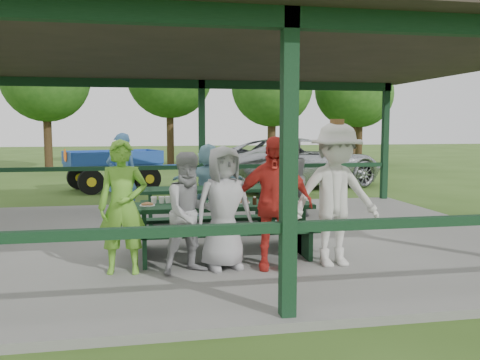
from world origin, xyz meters
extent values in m
plane|color=#314F18|center=(0.00, 0.00, 0.00)|extent=(90.00, 90.00, 0.00)
cube|color=slate|center=(0.00, 0.00, 0.05)|extent=(10.00, 8.00, 0.10)
cube|color=black|center=(0.00, -3.80, 1.60)|extent=(0.15, 0.15, 3.00)
cube|color=black|center=(0.00, 3.80, 1.60)|extent=(0.15, 0.15, 3.00)
cube|color=black|center=(4.80, 3.80, 1.60)|extent=(0.15, 0.15, 3.00)
cube|color=black|center=(-2.40, -3.80, 1.00)|extent=(4.65, 0.10, 0.10)
cube|color=black|center=(-2.40, 3.80, 1.00)|extent=(4.65, 0.10, 0.10)
cube|color=black|center=(2.40, 3.80, 1.00)|extent=(4.65, 0.10, 0.10)
cube|color=black|center=(0.00, -3.80, 3.00)|extent=(9.80, 0.15, 0.20)
cube|color=black|center=(0.00, 3.80, 3.00)|extent=(9.80, 0.15, 0.20)
cube|color=#2A241F|center=(0.00, 0.00, 3.22)|extent=(10.60, 8.60, 0.24)
cube|color=black|center=(-0.26, -1.20, 0.82)|extent=(2.65, 0.75, 0.06)
cube|color=black|center=(-0.26, -1.75, 0.53)|extent=(2.65, 0.28, 0.05)
cube|color=black|center=(-0.26, -0.65, 0.53)|extent=(2.65, 0.28, 0.05)
cube|color=black|center=(-1.40, -1.20, 0.47)|extent=(0.06, 0.70, 0.75)
cube|color=black|center=(0.89, -1.20, 0.47)|extent=(0.06, 0.70, 0.75)
cube|color=black|center=(-1.40, -1.20, 0.33)|extent=(0.06, 1.39, 0.45)
cube|color=black|center=(0.89, -1.20, 0.33)|extent=(0.06, 1.39, 0.45)
cube|color=black|center=(-0.22, 0.80, 0.82)|extent=(2.52, 0.75, 0.06)
cube|color=black|center=(-0.22, 0.25, 0.53)|extent=(2.52, 0.28, 0.05)
cube|color=black|center=(-0.22, 1.35, 0.53)|extent=(2.52, 0.28, 0.05)
cube|color=black|center=(-1.30, 0.80, 0.47)|extent=(0.06, 0.70, 0.75)
cube|color=black|center=(0.86, 0.80, 0.47)|extent=(0.06, 0.70, 0.75)
cube|color=black|center=(-1.30, 0.80, 0.33)|extent=(0.06, 1.39, 0.45)
cube|color=black|center=(0.86, 0.80, 0.33)|extent=(0.06, 1.39, 0.45)
cylinder|color=white|center=(-1.35, -1.20, 0.86)|extent=(0.22, 0.22, 0.01)
torus|color=#9D6137|center=(-1.39, -1.22, 0.88)|extent=(0.10, 0.10, 0.03)
torus|color=#9D6137|center=(-1.31, -1.22, 0.88)|extent=(0.10, 0.10, 0.03)
torus|color=#9D6137|center=(-1.35, -1.16, 0.88)|extent=(0.10, 0.10, 0.03)
cylinder|color=white|center=(-0.65, -1.20, 0.86)|extent=(0.22, 0.22, 0.01)
torus|color=#9D6137|center=(-0.69, -1.22, 0.88)|extent=(0.10, 0.10, 0.03)
torus|color=#9D6137|center=(-0.61, -1.22, 0.88)|extent=(0.10, 0.10, 0.03)
torus|color=#9D6137|center=(-0.65, -1.16, 0.88)|extent=(0.10, 0.10, 0.03)
cylinder|color=white|center=(0.05, -1.20, 0.86)|extent=(0.22, 0.22, 0.01)
torus|color=#9D6137|center=(0.01, -1.22, 0.88)|extent=(0.10, 0.10, 0.03)
torus|color=#9D6137|center=(0.09, -1.22, 0.88)|extent=(0.10, 0.10, 0.03)
torus|color=#9D6137|center=(0.05, -1.16, 0.88)|extent=(0.10, 0.10, 0.03)
cylinder|color=white|center=(0.80, -1.20, 0.86)|extent=(0.22, 0.22, 0.01)
torus|color=#9D6137|center=(0.76, -1.22, 0.88)|extent=(0.10, 0.10, 0.03)
torus|color=#9D6137|center=(0.84, -1.22, 0.88)|extent=(0.10, 0.10, 0.03)
torus|color=#9D6137|center=(0.80, -1.16, 0.88)|extent=(0.10, 0.10, 0.03)
cylinder|color=#381E0F|center=(-0.70, -1.38, 0.90)|extent=(0.06, 0.06, 0.10)
cylinder|color=#381E0F|center=(0.06, -1.38, 0.90)|extent=(0.06, 0.06, 0.10)
cylinder|color=#381E0F|center=(0.19, -1.38, 0.90)|extent=(0.06, 0.06, 0.10)
cylinder|color=#381E0F|center=(0.56, -1.38, 0.90)|extent=(0.06, 0.06, 0.10)
cylinder|color=#381E0F|center=(0.70, -1.38, 0.90)|extent=(0.06, 0.06, 0.10)
cone|color=white|center=(-1.25, -1.00, 0.90)|extent=(0.09, 0.09, 0.10)
cone|color=white|center=(-1.14, -1.00, 0.90)|extent=(0.09, 0.09, 0.10)
cone|color=white|center=(-1.05, -1.00, 0.90)|extent=(0.09, 0.09, 0.10)
cone|color=white|center=(-0.98, -1.00, 0.90)|extent=(0.09, 0.09, 0.10)
cone|color=white|center=(-0.67, -1.00, 0.90)|extent=(0.09, 0.09, 0.10)
imported|color=#61A52C|center=(-1.66, -1.96, 0.96)|extent=(0.66, 0.46, 1.72)
imported|color=#959497|center=(-0.81, -2.11, 0.88)|extent=(0.91, 0.80, 1.56)
imported|color=#979699|center=(-0.36, -1.99, 0.92)|extent=(0.90, 0.69, 1.64)
imported|color=red|center=(0.28, -2.11, 0.98)|extent=(1.11, 0.68, 1.76)
imported|color=beige|center=(1.14, -2.12, 1.06)|extent=(1.29, 0.80, 1.93)
cylinder|color=brown|center=(1.14, -2.12, 1.97)|extent=(0.34, 0.34, 0.02)
cylinder|color=brown|center=(1.14, -2.12, 2.03)|extent=(0.20, 0.20, 0.11)
imported|color=#7BACBE|center=(-0.13, 1.52, 0.88)|extent=(1.46, 0.52, 1.55)
imported|color=teal|center=(-1.86, 2.28, 0.98)|extent=(0.74, 0.60, 1.76)
imported|color=gray|center=(1.64, 1.67, 0.93)|extent=(0.86, 0.70, 1.65)
imported|color=silver|center=(3.59, 7.44, 0.81)|extent=(6.41, 4.48, 1.62)
cube|color=#1B4299|center=(-2.36, 7.75, 0.79)|extent=(3.07, 2.23, 0.12)
cube|color=#1B4299|center=(-2.12, 7.10, 1.04)|extent=(2.63, 0.99, 0.40)
cube|color=#1B4299|center=(-2.59, 8.40, 1.04)|extent=(2.63, 0.99, 0.40)
cube|color=#1B4299|center=(-3.66, 7.29, 1.04)|extent=(0.52, 1.32, 0.40)
cube|color=#1B4299|center=(-1.05, 8.22, 1.04)|extent=(0.52, 1.32, 0.40)
cylinder|color=black|center=(-2.94, 6.75, 0.38)|extent=(0.77, 0.42, 0.75)
cylinder|color=yellow|center=(-2.94, 6.75, 0.38)|extent=(0.33, 0.30, 0.28)
cylinder|color=black|center=(-3.44, 8.15, 0.38)|extent=(0.77, 0.42, 0.75)
cylinder|color=yellow|center=(-3.44, 8.15, 0.38)|extent=(0.33, 0.30, 0.28)
cylinder|color=black|center=(-1.27, 7.35, 0.38)|extent=(0.77, 0.42, 0.75)
cylinder|color=yellow|center=(-1.27, 7.35, 0.38)|extent=(0.33, 0.30, 0.28)
cylinder|color=black|center=(-1.77, 8.75, 0.38)|extent=(0.77, 0.42, 0.75)
cylinder|color=yellow|center=(-1.77, 8.75, 0.38)|extent=(0.33, 0.30, 0.28)
cube|color=#1B4299|center=(-0.59, 8.38, 0.69)|extent=(0.96, 0.41, 0.08)
cone|color=#F2590C|center=(-3.71, 7.27, 1.14)|extent=(0.15, 0.38, 0.40)
cylinder|color=#2F2013|center=(-5.65, 15.52, 1.52)|extent=(0.36, 0.36, 3.05)
sphere|color=#204E14|center=(-5.65, 15.52, 4.15)|extent=(3.90, 3.90, 3.90)
cylinder|color=#2F2013|center=(-0.09, 17.39, 1.67)|extent=(0.36, 0.36, 3.34)
sphere|color=#204E14|center=(-0.09, 17.39, 4.54)|extent=(4.27, 4.27, 4.27)
cylinder|color=#2F2013|center=(4.08, 13.04, 1.38)|extent=(0.36, 0.36, 2.75)
sphere|color=#204E14|center=(4.08, 13.04, 3.74)|extent=(3.52, 3.52, 3.52)
cylinder|color=#2F2013|center=(8.09, 13.74, 1.36)|extent=(0.36, 0.36, 2.71)
sphere|color=#204E14|center=(8.09, 13.74, 3.69)|extent=(3.47, 3.47, 3.47)
cylinder|color=#2F2013|center=(9.72, 16.62, 1.35)|extent=(0.36, 0.36, 2.70)
sphere|color=#204E14|center=(9.72, 16.62, 3.67)|extent=(3.45, 3.45, 3.45)
camera|label=1|loc=(-1.37, -8.54, 1.98)|focal=38.00mm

